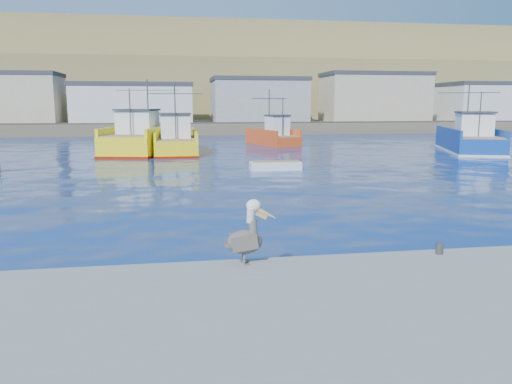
% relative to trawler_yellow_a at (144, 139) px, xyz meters
% --- Properties ---
extents(ground, '(260.00, 260.00, 0.00)m').
position_rel_trawler_yellow_a_xyz_m(ground, '(6.61, -32.76, -1.16)').
color(ground, navy).
rests_on(ground, ground).
extents(dock_bollards, '(36.20, 0.20, 0.30)m').
position_rel_trawler_yellow_a_xyz_m(dock_bollards, '(7.21, -36.16, -0.51)').
color(dock_bollards, '#4C4C4C').
rests_on(dock_bollards, dock).
extents(far_shore, '(200.00, 81.00, 24.00)m').
position_rel_trawler_yellow_a_xyz_m(far_shore, '(6.62, 76.44, 7.82)').
color(far_shore, brown).
rests_on(far_shore, ground).
extents(trawler_yellow_a, '(7.55, 14.09, 6.78)m').
position_rel_trawler_yellow_a_xyz_m(trawler_yellow_a, '(0.00, 0.00, 0.00)').
color(trawler_yellow_a, yellow).
rests_on(trawler_yellow_a, ground).
extents(trawler_yellow_b, '(5.07, 10.69, 6.44)m').
position_rel_trawler_yellow_a_xyz_m(trawler_yellow_b, '(2.94, -1.56, -0.15)').
color(trawler_yellow_b, yellow).
rests_on(trawler_yellow_b, ground).
extents(trawler_blue, '(7.69, 12.33, 6.56)m').
position_rel_trawler_yellow_a_xyz_m(trawler_blue, '(30.21, -4.65, -0.10)').
color(trawler_blue, '#113C94').
rests_on(trawler_blue, ground).
extents(boat_orange, '(5.02, 8.38, 6.02)m').
position_rel_trawler_yellow_a_xyz_m(boat_orange, '(13.52, 5.93, -0.15)').
color(boat_orange, '#D34419').
rests_on(boat_orange, ground).
extents(skiff_mid, '(3.46, 1.26, 0.75)m').
position_rel_trawler_yellow_a_xyz_m(skiff_mid, '(9.51, -14.99, -0.92)').
color(skiff_mid, silver).
rests_on(skiff_mid, ground).
extents(skiff_far, '(2.93, 3.69, 0.78)m').
position_rel_trawler_yellow_a_xyz_m(skiff_far, '(33.89, -0.22, -0.91)').
color(skiff_far, silver).
rests_on(skiff_far, ground).
extents(pelican, '(1.30, 0.54, 1.61)m').
position_rel_trawler_yellow_a_xyz_m(pelican, '(4.50, -36.13, 0.03)').
color(pelican, '#595451').
rests_on(pelican, dock).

